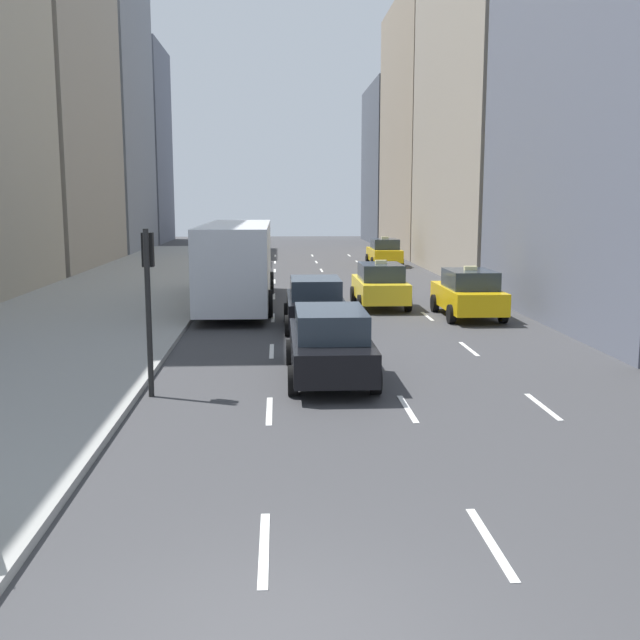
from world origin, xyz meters
TOP-DOWN VIEW (x-y plane):
  - sidewalk_left at (-7.00, 27.00)m, footprint 8.00×66.00m
  - lane_markings at (2.60, 23.00)m, footprint 5.72×56.00m
  - building_row_left at (-14.00, 39.03)m, footprint 6.00×73.46m
  - building_row_right at (12.00, 35.77)m, footprint 6.00×76.67m
  - taxi_lead at (6.80, 19.67)m, footprint 2.02×4.40m
  - taxi_second at (6.80, 40.99)m, footprint 2.02×4.40m
  - taxi_third at (4.00, 22.51)m, footprint 2.02×4.40m
  - sedan_black_near at (1.20, 17.64)m, footprint 2.02×4.44m
  - sedan_silver_behind at (1.20, 10.64)m, footprint 2.02×4.90m
  - city_bus at (-1.61, 23.35)m, footprint 2.80×11.61m
  - traffic_light_pole at (-2.75, 9.36)m, footprint 0.24×0.42m

SIDE VIEW (x-z plane):
  - lane_markings at x=2.60m, z-range 0.00..0.01m
  - sidewalk_left at x=-7.00m, z-range 0.00..0.15m
  - sedan_black_near at x=1.20m, z-range 0.02..1.71m
  - sedan_silver_behind at x=1.20m, z-range 0.02..1.72m
  - taxi_lead at x=6.80m, z-range -0.05..1.82m
  - taxi_second at x=6.80m, z-range -0.05..1.82m
  - taxi_third at x=4.00m, z-range -0.05..1.82m
  - city_bus at x=-1.61m, z-range 0.16..3.41m
  - traffic_light_pole at x=-2.75m, z-range 0.61..4.21m
  - building_row_right at x=12.00m, z-range -1.31..19.44m
  - building_row_left at x=-14.00m, z-range -0.98..21.18m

